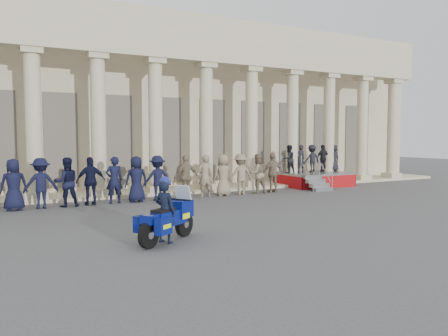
{
  "coord_description": "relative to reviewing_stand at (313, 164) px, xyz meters",
  "views": [
    {
      "loc": [
        -5.37,
        -11.41,
        2.68
      ],
      "look_at": [
        1.86,
        2.27,
        1.6
      ],
      "focal_mm": 35.0,
      "sensor_mm": 36.0,
      "label": 1
    }
  ],
  "objects": [
    {
      "name": "reviewing_stand",
      "position": [
        0.0,
        0.0,
        0.0
      ],
      "size": [
        3.94,
        3.69,
        2.28
      ],
      "color": "gray",
      "rests_on": "ground"
    },
    {
      "name": "ground",
      "position": [
        -10.31,
        -7.65,
        -1.2
      ],
      "size": [
        90.0,
        90.0,
        0.0
      ],
      "primitive_type": "plane",
      "color": "#434346",
      "rests_on": "ground"
    },
    {
      "name": "building",
      "position": [
        -10.31,
        7.1,
        3.32
      ],
      "size": [
        40.0,
        12.5,
        9.0
      ],
      "color": "#BBAE8C",
      "rests_on": "ground"
    },
    {
      "name": "rider",
      "position": [
        -11.87,
        -8.65,
        -0.36
      ],
      "size": [
        0.64,
        0.7,
        1.7
      ],
      "rotation": [
        0.0,
        0.0,
        2.15
      ],
      "color": "black",
      "rests_on": "ground"
    },
    {
      "name": "officer_rank",
      "position": [
        -13.69,
        -1.39,
        -0.25
      ],
      "size": [
        20.92,
        0.73,
        1.92
      ],
      "color": "black",
      "rests_on": "ground"
    },
    {
      "name": "motorcycle",
      "position": [
        -11.77,
        -8.59,
        -0.6
      ],
      "size": [
        1.91,
        1.5,
        1.41
      ],
      "rotation": [
        0.0,
        0.0,
        0.58
      ],
      "color": "black",
      "rests_on": "ground"
    }
  ]
}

